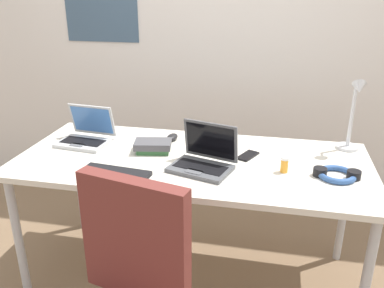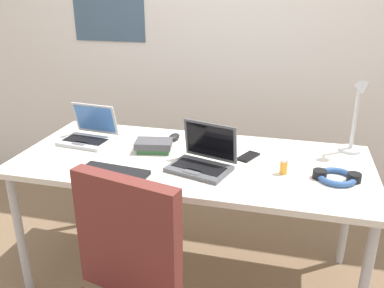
{
  "view_description": "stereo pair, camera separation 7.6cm",
  "coord_description": "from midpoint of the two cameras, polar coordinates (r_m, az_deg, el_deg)",
  "views": [
    {
      "loc": [
        0.4,
        -1.87,
        1.58
      ],
      "look_at": [
        0.0,
        0.0,
        0.82
      ],
      "focal_mm": 38.03,
      "sensor_mm": 36.0,
      "label": 1
    },
    {
      "loc": [
        0.47,
        -1.86,
        1.58
      ],
      "look_at": [
        0.0,
        0.0,
        0.82
      ],
      "focal_mm": 38.03,
      "sensor_mm": 36.0,
      "label": 2
    }
  ],
  "objects": [
    {
      "name": "laptop_far_corner",
      "position": [
        1.97,
        2.58,
        -2.26
      ],
      "size": [
        0.34,
        0.3,
        0.21
      ],
      "color": "#515459",
      "rests_on": "desk"
    },
    {
      "name": "computer_mouse",
      "position": [
        2.34,
        -1.59,
        1.0
      ],
      "size": [
        0.07,
        0.1,
        0.03
      ],
      "primitive_type": "ellipsoid",
      "rotation": [
        0.0,
        0.0,
        -0.11
      ],
      "color": "black",
      "rests_on": "desk"
    },
    {
      "name": "ground_plane",
      "position": [
        2.48,
        0.92,
        -17.87
      ],
      "size": [
        12.0,
        12.0,
        0.0
      ],
      "primitive_type": "plane",
      "color": "#7A6047"
    },
    {
      "name": "external_keyboard",
      "position": [
        1.95,
        -9.81,
        -3.92
      ],
      "size": [
        0.34,
        0.15,
        0.02
      ],
      "primitive_type": "cube",
      "rotation": [
        0.0,
        0.0,
        -0.1
      ],
      "color": "black",
      "rests_on": "desk"
    },
    {
      "name": "headphones",
      "position": [
        1.99,
        20.65,
        -4.33
      ],
      "size": [
        0.21,
        0.18,
        0.04
      ],
      "color": "#335999",
      "rests_on": "desk"
    },
    {
      "name": "desk",
      "position": [
        2.12,
        1.03,
        -3.45
      ],
      "size": [
        1.8,
        0.8,
        0.74
      ],
      "color": "silver",
      "rests_on": "ground_plane"
    },
    {
      "name": "coffee_mug",
      "position": [
        2.59,
        -12.9,
        3.19
      ],
      "size": [
        0.11,
        0.08,
        0.09
      ],
      "color": "#2D518C",
      "rests_on": "desk"
    },
    {
      "name": "cell_phone",
      "position": [
        2.13,
        8.91,
        -1.75
      ],
      "size": [
        0.12,
        0.15,
        0.01
      ],
      "primitive_type": "cube",
      "rotation": [
        0.0,
        0.0,
        -0.43
      ],
      "color": "black",
      "rests_on": "desk"
    },
    {
      "name": "desk_lamp",
      "position": [
        2.27,
        22.94,
        3.41
      ],
      "size": [
        0.12,
        0.18,
        0.4
      ],
      "color": "silver",
      "rests_on": "desk"
    },
    {
      "name": "book_stack",
      "position": [
        2.18,
        -4.37,
        -0.22
      ],
      "size": [
        0.21,
        0.17,
        0.06
      ],
      "color": "#336638",
      "rests_on": "desk"
    },
    {
      "name": "laptop_near_mouse",
      "position": [
        2.37,
        -13.43,
        1.33
      ],
      "size": [
        0.29,
        0.26,
        0.2
      ],
      "color": "#B7BABC",
      "rests_on": "desk"
    },
    {
      "name": "wall_back",
      "position": [
        3.01,
        6.1,
        16.21
      ],
      "size": [
        6.0,
        0.13,
        2.6
      ],
      "color": "silver",
      "rests_on": "ground_plane"
    },
    {
      "name": "pill_bottle",
      "position": [
        1.97,
        13.83,
        -2.98
      ],
      "size": [
        0.04,
        0.04,
        0.08
      ],
      "color": "gold",
      "rests_on": "desk"
    }
  ]
}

